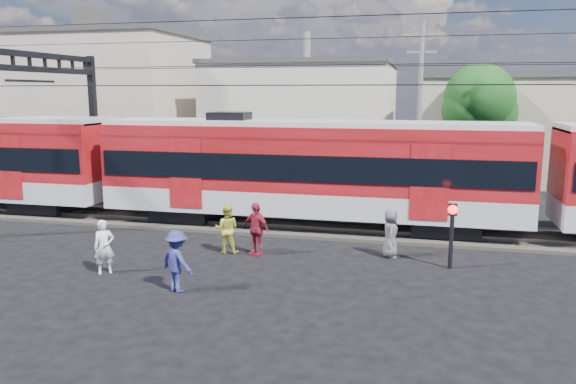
% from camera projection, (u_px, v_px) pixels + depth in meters
% --- Properties ---
extents(ground, '(120.00, 120.00, 0.00)m').
position_uv_depth(ground, '(173.00, 295.00, 14.76)').
color(ground, black).
rests_on(ground, ground).
extents(track_bed, '(70.00, 3.40, 0.12)m').
position_uv_depth(track_bed, '(259.00, 224.00, 22.40)').
color(track_bed, '#2D2823').
rests_on(track_bed, ground).
extents(rail_near, '(70.00, 0.12, 0.12)m').
position_uv_depth(rail_near, '(254.00, 225.00, 21.66)').
color(rail_near, '#59544C').
rests_on(rail_near, track_bed).
extents(rail_far, '(70.00, 0.12, 0.12)m').
position_uv_depth(rail_far, '(264.00, 217.00, 23.10)').
color(rail_far, '#59544C').
rests_on(rail_far, track_bed).
extents(commuter_train, '(50.30, 3.08, 4.17)m').
position_uv_depth(commuter_train, '(315.00, 167.00, 21.47)').
color(commuter_train, black).
rests_on(commuter_train, ground).
extents(catenary, '(70.00, 9.30, 7.52)m').
position_uv_depth(catenary, '(60.00, 95.00, 23.50)').
color(catenary, black).
rests_on(catenary, ground).
extents(building_west, '(14.28, 10.20, 9.30)m').
position_uv_depth(building_west, '(97.00, 100.00, 40.81)').
color(building_west, '#B7A48C').
rests_on(building_west, ground).
extents(building_midwest, '(12.24, 12.24, 7.30)m').
position_uv_depth(building_midwest, '(307.00, 114.00, 40.41)').
color(building_midwest, beige).
rests_on(building_midwest, ground).
extents(building_mideast, '(16.32, 10.20, 6.30)m').
position_uv_depth(building_mideast, '(555.00, 127.00, 33.95)').
color(building_mideast, '#B7A48C').
rests_on(building_mideast, ground).
extents(utility_pole_mid, '(1.80, 0.24, 8.50)m').
position_uv_depth(utility_pole_mid, '(419.00, 107.00, 26.93)').
color(utility_pole_mid, slate).
rests_on(utility_pole_mid, ground).
extents(tree_near, '(3.82, 3.64, 6.72)m').
position_uv_depth(tree_near, '(483.00, 103.00, 29.14)').
color(tree_near, '#382619').
rests_on(tree_near, ground).
extents(pedestrian_a, '(0.69, 0.65, 1.59)m').
position_uv_depth(pedestrian_a, '(104.00, 247.00, 16.38)').
color(pedestrian_a, silver).
rests_on(pedestrian_a, ground).
extents(pedestrian_b, '(0.86, 0.72, 1.62)m').
position_uv_depth(pedestrian_b, '(227.00, 229.00, 18.45)').
color(pedestrian_b, gold).
rests_on(pedestrian_b, ground).
extents(pedestrian_c, '(1.24, 1.02, 1.67)m').
position_uv_depth(pedestrian_c, '(177.00, 261.00, 14.86)').
color(pedestrian_c, navy).
rests_on(pedestrian_c, ground).
extents(pedestrian_d, '(1.11, 0.79, 1.74)m').
position_uv_depth(pedestrian_d, '(256.00, 229.00, 18.20)').
color(pedestrian_d, maroon).
rests_on(pedestrian_d, ground).
extents(pedestrian_e, '(0.56, 0.80, 1.56)m').
position_uv_depth(pedestrian_e, '(390.00, 234.00, 17.97)').
color(pedestrian_e, '#504F55').
rests_on(pedestrian_e, ground).
extents(crossing_signal, '(0.29, 0.29, 2.00)m').
position_uv_depth(crossing_signal, '(452.00, 224.00, 16.70)').
color(crossing_signal, black).
rests_on(crossing_signal, ground).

